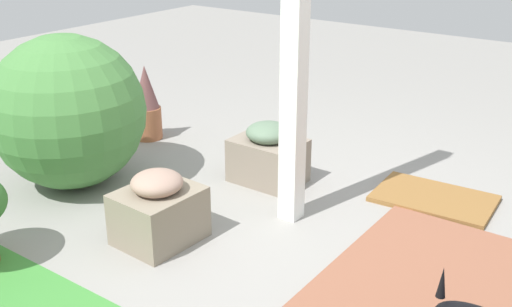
# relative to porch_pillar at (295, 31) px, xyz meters

# --- Properties ---
(ground_plane) EXTENTS (12.00, 12.00, 0.00)m
(ground_plane) POSITION_rel_porch_pillar_xyz_m (-0.17, 0.19, -1.09)
(ground_plane) COLOR gray
(porch_pillar) EXTENTS (0.11, 0.11, 2.18)m
(porch_pillar) POSITION_rel_porch_pillar_xyz_m (0.00, 0.00, 0.00)
(porch_pillar) COLOR white
(porch_pillar) RESTS_ON ground
(stone_planter_nearest) EXTENTS (0.45, 0.35, 0.41)m
(stone_planter_nearest) POSITION_rel_porch_pillar_xyz_m (0.40, -0.34, -0.91)
(stone_planter_nearest) COLOR gray
(stone_planter_nearest) RESTS_ON ground
(stone_planter_mid) EXTENTS (0.39, 0.45, 0.41)m
(stone_planter_mid) POSITION_rel_porch_pillar_xyz_m (0.43, 0.64, -0.91)
(stone_planter_mid) COLOR gray
(stone_planter_mid) RESTS_ON ground
(round_shrub) EXTENTS (0.98, 0.98, 0.98)m
(round_shrub) POSITION_rel_porch_pillar_xyz_m (1.40, 0.42, -0.60)
(round_shrub) COLOR #467F3E
(round_shrub) RESTS_ON ground
(terracotta_pot_spiky) EXTENTS (0.22, 0.22, 0.58)m
(terracotta_pot_spiky) POSITION_rel_porch_pillar_xyz_m (1.61, -0.46, -0.82)
(terracotta_pot_spiky) COLOR #A25D3C
(terracotta_pot_spiky) RESTS_ON ground
(doormat) EXTENTS (0.73, 0.50, 0.03)m
(doormat) POSITION_rel_porch_pillar_xyz_m (-0.61, -0.69, -1.08)
(doormat) COLOR brown
(doormat) RESTS_ON ground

